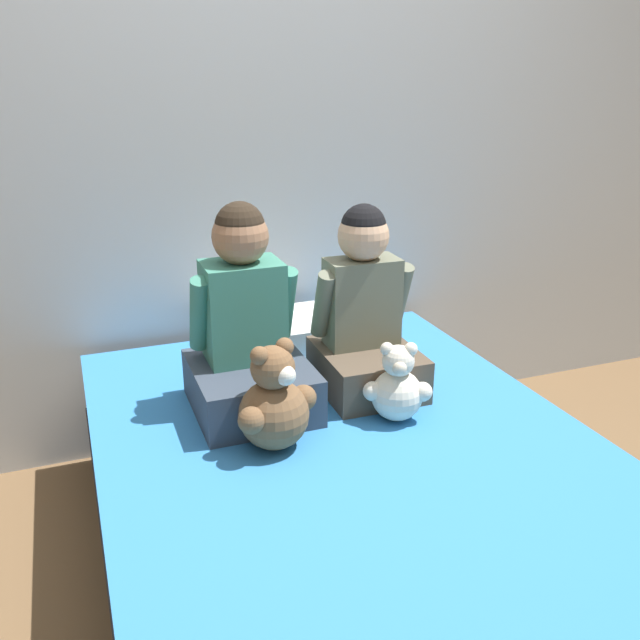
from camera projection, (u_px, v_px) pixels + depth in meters
name	position (u px, v px, depth m)	size (l,w,h in m)	color
ground_plane	(357.00, 588.00, 1.99)	(14.00, 14.00, 0.00)	brown
wall_behind_bed	(247.00, 123.00, 2.49)	(8.00, 0.06, 2.50)	silver
bed	(359.00, 524.00, 1.91)	(1.37, 1.97, 0.46)	#2D2D33
child_on_left	(247.00, 334.00, 2.02)	(0.35, 0.39, 0.63)	#384251
child_on_right	(364.00, 319.00, 2.15)	(0.32, 0.35, 0.60)	brown
teddy_bear_held_by_left_child	(274.00, 404.00, 1.83)	(0.24, 0.19, 0.31)	brown
teddy_bear_held_by_right_child	(397.00, 387.00, 1.98)	(0.19, 0.15, 0.24)	silver
pillow_at_headboard	(273.00, 335.00, 2.51)	(0.46, 0.33, 0.11)	white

